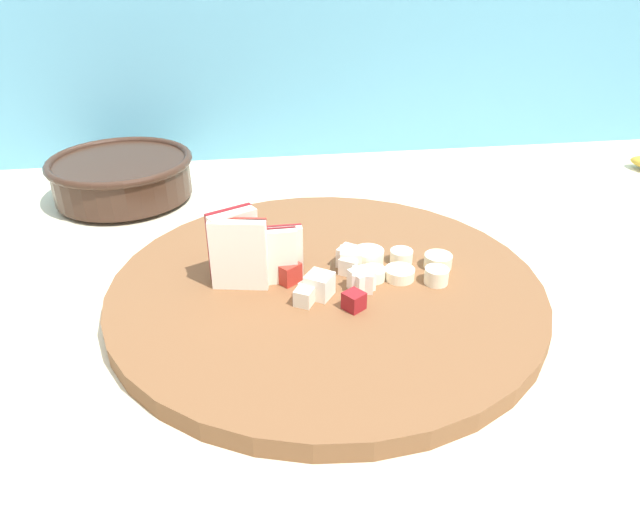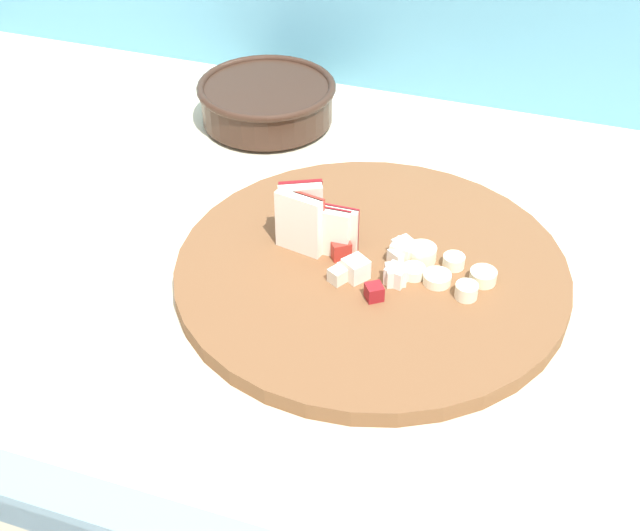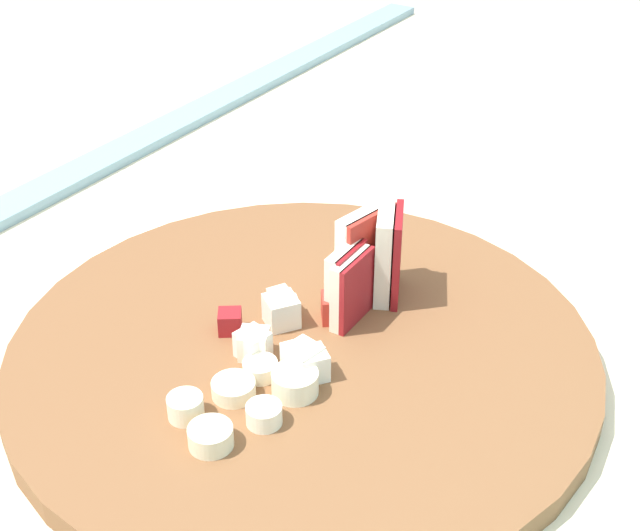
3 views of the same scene
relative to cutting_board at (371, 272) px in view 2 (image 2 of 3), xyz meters
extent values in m
cube|color=beige|center=(-0.01, 0.03, -0.47)|extent=(1.53, 0.77, 0.93)
cube|color=#5BA3C1|center=(-0.01, 0.43, -0.28)|extent=(2.40, 0.04, 1.31)
cylinder|color=brown|center=(0.00, 0.00, 0.00)|extent=(0.40, 0.40, 0.02)
cube|color=#B22D23|center=(-0.08, 0.01, 0.04)|extent=(0.05, 0.01, 0.07)
cube|color=white|center=(-0.08, 0.00, 0.04)|extent=(0.05, 0.02, 0.07)
cube|color=maroon|center=(-0.05, 0.01, 0.04)|extent=(0.04, 0.00, 0.05)
cube|color=#EFE5CC|center=(-0.05, 0.00, 0.04)|extent=(0.04, 0.01, 0.05)
cube|color=maroon|center=(-0.04, 0.02, 0.03)|extent=(0.04, 0.00, 0.05)
cube|color=beige|center=(-0.04, 0.01, 0.03)|extent=(0.04, 0.01, 0.05)
cube|color=maroon|center=(-0.09, 0.02, 0.04)|extent=(0.04, 0.02, 0.07)
cube|color=beige|center=(-0.08, 0.02, 0.04)|extent=(0.05, 0.03, 0.07)
cube|color=white|center=(-0.01, -0.02, 0.02)|extent=(0.03, 0.03, 0.02)
cube|color=beige|center=(-0.03, -0.04, 0.02)|extent=(0.02, 0.02, 0.01)
cube|color=maroon|center=(0.02, -0.05, 0.02)|extent=(0.02, 0.02, 0.02)
cube|color=#EFE5CC|center=(-0.02, -0.02, 0.02)|extent=(0.02, 0.02, 0.01)
cube|color=beige|center=(0.03, 0.02, 0.02)|extent=(0.02, 0.02, 0.02)
cube|color=white|center=(0.03, 0.02, 0.02)|extent=(0.03, 0.03, 0.02)
cube|color=white|center=(0.03, -0.02, 0.02)|extent=(0.03, 0.03, 0.02)
cube|color=white|center=(0.02, 0.01, 0.02)|extent=(0.02, 0.02, 0.02)
cube|color=white|center=(0.03, -0.02, 0.02)|extent=(0.02, 0.02, 0.02)
cube|color=#B22D23|center=(-0.04, 0.00, 0.02)|extent=(0.03, 0.03, 0.02)
cylinder|color=white|center=(0.04, 0.00, 0.01)|extent=(0.02, 0.02, 0.01)
cylinder|color=#F4EAC6|center=(0.07, -0.01, 0.01)|extent=(0.03, 0.03, 0.01)
cylinder|color=#F4EAC6|center=(0.10, -0.02, 0.02)|extent=(0.02, 0.02, 0.01)
cylinder|color=#F4EAC6|center=(0.05, 0.03, 0.02)|extent=(0.03, 0.03, 0.02)
cylinder|color=white|center=(0.08, 0.02, 0.02)|extent=(0.02, 0.02, 0.01)
cylinder|color=beige|center=(0.11, 0.01, 0.02)|extent=(0.03, 0.03, 0.01)
cylinder|color=#382319|center=(-0.22, 0.27, -0.01)|extent=(0.09, 0.09, 0.01)
cylinder|color=#382319|center=(-0.22, 0.27, 0.02)|extent=(0.17, 0.17, 0.05)
torus|color=#382319|center=(-0.22, 0.27, 0.04)|extent=(0.18, 0.18, 0.01)
camera|label=1|loc=(-0.07, -0.46, 0.29)|focal=32.50mm
camera|label=2|loc=(0.17, -0.67, 0.56)|focal=48.71mm
camera|label=3|loc=(0.40, 0.27, 0.38)|focal=49.58mm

